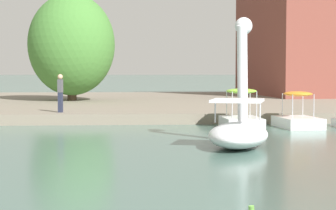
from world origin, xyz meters
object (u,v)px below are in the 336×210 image
pedal_boat_orange (298,117)px  person_on_path (60,92)px  swan_boat (239,125)px  pedal_boat_lime (241,116)px  tree_willow_near_path (72,45)px

pedal_boat_orange → person_on_path: 10.15m
pedal_boat_orange → person_on_path: bearing=164.2°
swan_boat → pedal_boat_orange: swan_boat is taller
pedal_boat_lime → person_on_path: (-7.42, 2.85, 0.89)m
swan_boat → pedal_boat_lime: swan_boat is taller
swan_boat → person_on_path: (-6.25, 8.67, 0.69)m
swan_boat → pedal_boat_lime: (1.17, 5.82, -0.20)m
swan_boat → tree_willow_near_path: size_ratio=0.58×
swan_boat → pedal_boat_orange: (3.48, 5.91, -0.24)m
pedal_boat_lime → pedal_boat_orange: 2.31m
person_on_path → swan_boat: bearing=-54.2°
swan_boat → pedal_boat_orange: bearing=59.5°
swan_boat → person_on_path: size_ratio=2.39×
swan_boat → pedal_boat_lime: 5.94m
tree_willow_near_path → person_on_path: (0.41, -10.01, -2.44)m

